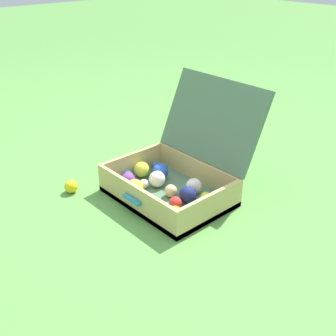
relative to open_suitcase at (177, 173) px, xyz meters
name	(u,v)px	position (x,y,z in m)	size (l,w,h in m)	color
ground_plane	(166,207)	(0.06, -0.12, -0.11)	(16.00, 16.00, 0.00)	#569342
open_suitcase	(177,173)	(0.00, 0.00, 0.00)	(0.56, 0.60, 0.51)	#4C7051
stray_ball_on_grass	(71,186)	(-0.35, -0.38, -0.08)	(0.06, 0.06, 0.06)	yellow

